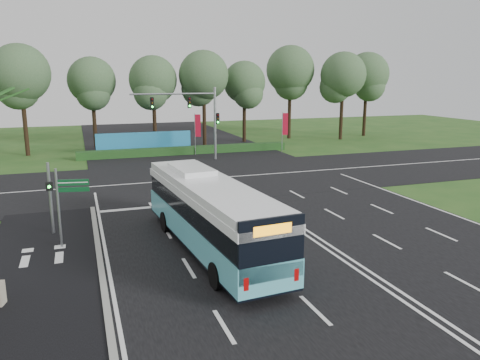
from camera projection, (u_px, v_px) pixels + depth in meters
name	position (u px, v px, depth m)	size (l,w,h in m)	color
ground	(283.00, 220.00, 26.44)	(120.00, 120.00, 0.00)	#234E1A
road_main	(283.00, 220.00, 26.44)	(20.00, 120.00, 0.04)	black
road_cross	(221.00, 178.00, 37.51)	(120.00, 14.00, 0.05)	black
bike_path	(41.00, 269.00, 19.66)	(5.00, 18.00, 0.06)	black
kerb_strip	(100.00, 261.00, 20.42)	(0.25, 18.00, 0.12)	gray
city_bus	(210.00, 214.00, 21.44)	(3.57, 12.51, 3.54)	#55B7C5
pedestrian_signal	(50.00, 196.00, 23.62)	(0.34, 0.43, 3.75)	gray
street_sign	(65.00, 198.00, 21.67)	(1.47, 0.36, 3.83)	gray
banner_flag_mid	(197.00, 128.00, 48.05)	(0.61, 0.23, 4.29)	gray
banner_flag_right	(284.00, 126.00, 49.56)	(0.63, 0.19, 4.31)	gray
traffic_light_gantry	(197.00, 112.00, 44.42)	(8.41, 0.28, 7.00)	gray
hedge	(186.00, 151.00, 48.96)	(22.00, 1.20, 0.80)	#173D16
blue_hoarding	(144.00, 143.00, 49.83)	(10.00, 0.30, 2.20)	teal
eucalyptus_row	(211.00, 76.00, 54.92)	(53.25, 9.92, 11.94)	black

